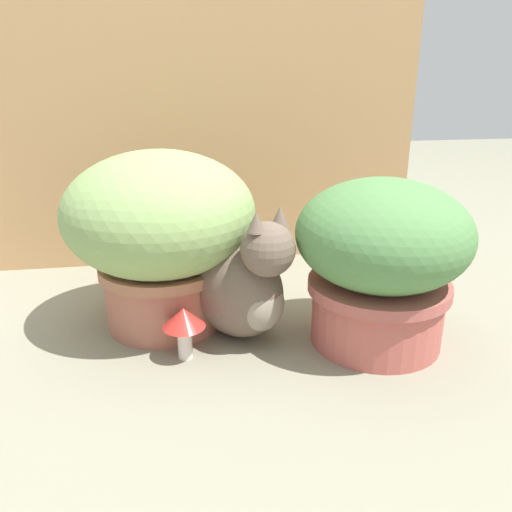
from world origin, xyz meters
TOP-DOWN VIEW (x-y plane):
  - ground_plane at (0.00, 0.00)m, footprint 6.00×6.00m
  - cardboard_backdrop at (-0.03, 0.52)m, footprint 1.24×0.03m
  - grass_planter at (-0.16, 0.10)m, footprint 0.42×0.42m
  - leafy_planter at (0.28, -0.06)m, footprint 0.36×0.36m
  - cat at (-0.00, 0.02)m, footprint 0.28×0.38m
  - mushroom_ornament_red at (-0.12, -0.07)m, footprint 0.09×0.09m

SIDE VIEW (x-z plane):
  - ground_plane at x=0.00m, z-range 0.00..0.00m
  - mushroom_ornament_red at x=-0.12m, z-range 0.03..0.14m
  - cat at x=0.00m, z-range -0.04..0.28m
  - leafy_planter at x=0.28m, z-range 0.02..0.37m
  - grass_planter at x=-0.16m, z-range 0.03..0.42m
  - cardboard_backdrop at x=-0.03m, z-range 0.00..0.74m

